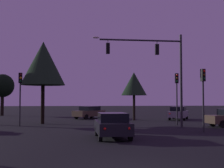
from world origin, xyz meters
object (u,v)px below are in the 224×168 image
(traffic_light_median, at_px, (177,89))
(car_parked_lot, at_px, (89,112))
(car_nearside_lane, at_px, (112,125))
(tree_center_horizon, at_px, (134,84))
(tree_left_far, at_px, (43,63))
(traffic_light_corner_left, at_px, (203,87))
(car_far_lane, at_px, (178,113))
(tree_behind_sign, at_px, (2,86))
(traffic_signal_mast_arm, at_px, (157,62))
(traffic_light_corner_right, at_px, (20,88))

(traffic_light_median, height_order, car_parked_lot, traffic_light_median)
(car_nearside_lane, xyz_separation_m, tree_center_horizon, (4.19, 15.81, 3.29))
(tree_left_far, bearing_deg, traffic_light_corner_left, -35.97)
(traffic_light_median, xyz_separation_m, car_far_lane, (2.66, 7.66, -2.53))
(tree_left_far, bearing_deg, car_far_lane, 17.65)
(tree_behind_sign, bearing_deg, car_far_lane, -27.05)
(traffic_signal_mast_arm, relative_size, traffic_light_corner_right, 1.68)
(traffic_light_median, relative_size, car_nearside_lane, 1.09)
(traffic_light_median, distance_m, tree_behind_sign, 27.77)
(car_nearside_lane, xyz_separation_m, car_far_lane, (9.56, 16.49, 0.00))
(traffic_signal_mast_arm, bearing_deg, traffic_light_corner_right, 167.86)
(tree_left_far, relative_size, tree_center_horizon, 1.47)
(traffic_light_corner_right, xyz_separation_m, tree_center_horizon, (11.29, 6.68, 0.79))
(traffic_light_median, bearing_deg, traffic_light_corner_right, 178.74)
(car_far_lane, bearing_deg, traffic_light_corner_left, -101.07)
(car_parked_lot, bearing_deg, car_nearside_lane, -87.87)
(traffic_light_corner_right, distance_m, traffic_light_median, 14.00)
(car_far_lane, bearing_deg, car_nearside_lane, -120.10)
(traffic_signal_mast_arm, relative_size, tree_center_horizon, 1.45)
(traffic_light_corner_left, distance_m, car_parked_lot, 18.36)
(traffic_light_corner_right, xyz_separation_m, tree_left_far, (1.65, 2.58, 2.52))
(car_nearside_lane, xyz_separation_m, tree_behind_sign, (-13.10, 28.06, 3.53))
(car_parked_lot, relative_size, tree_center_horizon, 0.77)
(traffic_light_median, bearing_deg, tree_behind_sign, 136.12)
(traffic_light_corner_right, bearing_deg, traffic_light_median, -1.26)
(car_parked_lot, relative_size, tree_behind_sign, 0.69)
(traffic_light_corner_right, bearing_deg, tree_left_far, 57.37)
(car_nearside_lane, distance_m, car_far_lane, 19.06)
(car_nearside_lane, height_order, tree_center_horizon, tree_center_horizon)
(tree_center_horizon, bearing_deg, traffic_signal_mast_arm, -88.17)
(traffic_signal_mast_arm, distance_m, tree_left_far, 11.16)
(tree_behind_sign, bearing_deg, traffic_light_corner_left, -51.69)
(traffic_signal_mast_arm, height_order, car_far_lane, traffic_signal_mast_arm)
(car_far_lane, height_order, tree_behind_sign, tree_behind_sign)
(car_far_lane, relative_size, car_parked_lot, 1.17)
(car_far_lane, bearing_deg, tree_center_horizon, -172.84)
(traffic_signal_mast_arm, bearing_deg, car_far_lane, 62.74)
(car_parked_lot, distance_m, tree_left_far, 10.26)
(traffic_light_median, relative_size, car_parked_lot, 1.13)
(traffic_signal_mast_arm, xyz_separation_m, car_nearside_lane, (-4.49, -6.64, -4.65))
(traffic_light_corner_left, bearing_deg, tree_behind_sign, 128.31)
(traffic_light_corner_left, height_order, traffic_light_corner_right, traffic_light_corner_right)
(car_far_lane, bearing_deg, tree_behind_sign, 152.95)
(tree_left_far, height_order, tree_center_horizon, tree_left_far)
(car_nearside_lane, relative_size, tree_behind_sign, 0.71)
(traffic_light_corner_right, height_order, tree_left_far, tree_left_far)
(tree_left_far, bearing_deg, car_nearside_lane, -65.05)
(car_far_lane, height_order, tree_left_far, tree_left_far)
(traffic_signal_mast_arm, relative_size, car_nearside_lane, 1.82)
(car_far_lane, bearing_deg, traffic_signal_mast_arm, -117.26)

